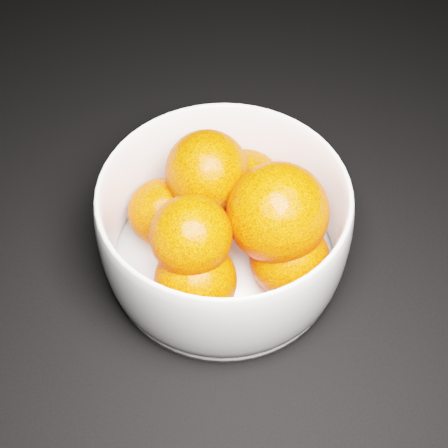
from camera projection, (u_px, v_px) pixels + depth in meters
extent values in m
cylinder|color=white|center=(224.00, 259.00, 0.52)|extent=(0.18, 0.18, 0.01)
sphere|color=#FF4003|center=(244.00, 191.00, 0.52)|extent=(0.07, 0.07, 0.07)
sphere|color=#FF4003|center=(163.00, 212.00, 0.50)|extent=(0.06, 0.06, 0.06)
sphere|color=#FF4003|center=(196.00, 280.00, 0.46)|extent=(0.06, 0.06, 0.06)
sphere|color=#FF4003|center=(289.00, 259.00, 0.48)|extent=(0.06, 0.06, 0.06)
sphere|color=#FF4003|center=(207.00, 171.00, 0.48)|extent=(0.06, 0.06, 0.06)
sphere|color=#FF4003|center=(191.00, 236.00, 0.44)|extent=(0.06, 0.06, 0.06)
sphere|color=#FF4003|center=(278.00, 213.00, 0.46)|extent=(0.08, 0.08, 0.08)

